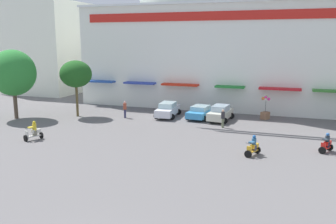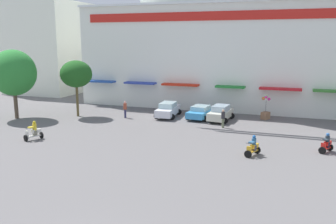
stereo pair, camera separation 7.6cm
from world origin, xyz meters
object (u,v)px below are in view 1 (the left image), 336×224
object	(u,v)px
parked_car_0	(168,110)
plaza_tree_2	(13,73)
plaza_tree_0	(76,74)
scooter_rider_0	(326,144)
parked_car_1	(200,112)
balloon_vendor_cart	(265,111)
parked_car_2	(220,113)
pedestrian_2	(125,108)
pedestrian_1	(223,117)
scooter_rider_2	(34,132)
scooter_rider_1	(253,147)

from	to	relation	value
parked_car_0	plaza_tree_2	bearing A→B (deg)	-157.45
plaza_tree_0	scooter_rider_0	size ratio (longest dim) A/B	4.13
plaza_tree_0	parked_car_1	bearing A→B (deg)	14.11
scooter_rider_0	balloon_vendor_cart	distance (m)	11.39
parked_car_1	balloon_vendor_cart	distance (m)	6.64
parked_car_0	parked_car_2	bearing A→B (deg)	0.07
parked_car_0	pedestrian_2	world-z (taller)	pedestrian_2
parked_car_0	pedestrian_1	size ratio (longest dim) A/B	2.67
plaza_tree_2	scooter_rider_2	distance (m)	10.43
scooter_rider_0	balloon_vendor_cart	xyz separation A→B (m)	(-5.16, 10.16, 0.22)
pedestrian_2	plaza_tree_2	bearing A→B (deg)	-159.26
pedestrian_1	plaza_tree_2	bearing A→B (deg)	-171.76
scooter_rider_1	pedestrian_1	size ratio (longest dim) A/B	0.91
parked_car_1	pedestrian_2	distance (m)	7.85
parked_car_0	parked_car_2	world-z (taller)	parked_car_2
parked_car_2	pedestrian_1	xyz separation A→B (m)	(0.84, -3.00, 0.20)
parked_car_2	pedestrian_1	distance (m)	3.13
scooter_rider_1	pedestrian_1	xyz separation A→B (m)	(-3.62, 7.54, 0.38)
plaza_tree_0	scooter_rider_2	distance (m)	10.29
pedestrian_2	balloon_vendor_cart	size ratio (longest dim) A/B	0.71
plaza_tree_2	parked_car_1	bearing A→B (deg)	19.20
parked_car_0	scooter_rider_0	distance (m)	17.01
scooter_rider_2	parked_car_0	bearing A→B (deg)	59.44
pedestrian_1	scooter_rider_0	bearing A→B (deg)	-30.37
parked_car_1	scooter_rider_2	xyz separation A→B (m)	(-10.74, -12.53, -0.06)
scooter_rider_2	balloon_vendor_cart	bearing A→B (deg)	40.17
parked_car_0	scooter_rider_2	distance (m)	14.27
pedestrian_1	scooter_rider_2	bearing A→B (deg)	-145.89
plaza_tree_2	parked_car_2	xyz separation A→B (m)	(20.17, 6.05, -3.94)
plaza_tree_2	scooter_rider_1	size ratio (longest dim) A/B	4.50
scooter_rider_2	scooter_rider_1	bearing A→B (deg)	5.74
parked_car_2	scooter_rider_0	bearing A→B (deg)	-40.50
plaza_tree_0	balloon_vendor_cart	xyz separation A→B (m)	(19.03, 5.09, -3.68)
plaza_tree_0	scooter_rider_1	bearing A→B (deg)	-21.53
parked_car_0	scooter_rider_0	size ratio (longest dim) A/B	3.20
scooter_rider_2	parked_car_1	bearing A→B (deg)	49.39
parked_car_0	pedestrian_2	size ratio (longest dim) A/B	2.60
parked_car_1	parked_car_0	bearing A→B (deg)	-176.07
scooter_rider_0	pedestrian_1	xyz separation A→B (m)	(-8.54, 5.01, 0.39)
parked_car_0	parked_car_1	distance (m)	3.49
parked_car_2	balloon_vendor_cart	bearing A→B (deg)	26.93
scooter_rider_0	parked_car_1	bearing A→B (deg)	144.41
scooter_rider_0	pedestrian_2	xyz separation A→B (m)	(-19.02, 5.95, 0.42)
scooter_rider_0	scooter_rider_2	distance (m)	22.67
parked_car_2	pedestrian_2	distance (m)	9.86
plaza_tree_0	parked_car_2	size ratio (longest dim) A/B	1.37
parked_car_1	scooter_rider_0	bearing A→B (deg)	-35.59
balloon_vendor_cart	parked_car_2	bearing A→B (deg)	-153.07
pedestrian_1	balloon_vendor_cart	size ratio (longest dim) A/B	0.69
plaza_tree_0	parked_car_0	world-z (taller)	plaza_tree_0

